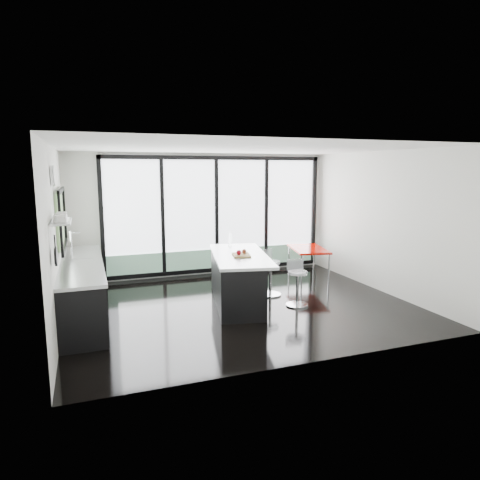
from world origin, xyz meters
name	(u,v)px	position (x,y,z in m)	size (l,w,h in m)	color
floor	(240,305)	(0.00, 0.00, 0.00)	(6.00, 5.00, 0.00)	black
ceiling	(240,148)	(0.00, 0.00, 2.80)	(6.00, 5.00, 0.00)	white
wall_back	(215,220)	(0.27, 2.47, 1.27)	(6.00, 0.09, 2.80)	silver
wall_front	(311,256)	(0.00, -2.50, 1.40)	(6.00, 0.00, 2.80)	silver
wall_left	(58,225)	(-2.97, 0.27, 1.56)	(0.26, 5.00, 2.80)	silver
wall_right	(381,222)	(3.00, 0.00, 1.40)	(0.00, 5.00, 2.80)	silver
counter_cabinets	(83,289)	(-2.67, 0.40, 0.46)	(0.69, 3.24, 1.36)	black
island	(236,278)	(-0.02, 0.16, 0.47)	(1.39, 2.39, 1.19)	black
bar_stool_near	(297,289)	(0.95, -0.38, 0.32)	(0.40, 0.40, 0.64)	silver
bar_stool_far	(270,278)	(0.76, 0.39, 0.34)	(0.43, 0.43, 0.68)	silver
red_table	(308,262)	(2.18, 1.45, 0.33)	(0.71, 1.24, 0.67)	#A90800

